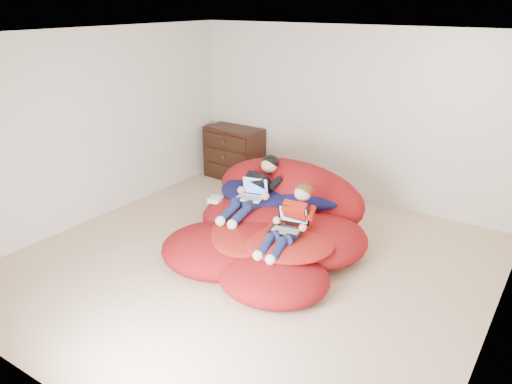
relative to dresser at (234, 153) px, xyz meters
name	(u,v)px	position (x,y,z in m)	size (l,w,h in m)	color
room_shell	(251,246)	(1.88, -2.24, -0.21)	(5.10, 5.10, 2.77)	#C7AC8E
dresser	(234,153)	(0.00, 0.00, 0.00)	(0.98, 0.57, 0.86)	black
beanbag_pile	(274,223)	(1.83, -1.68, -0.16)	(2.40, 2.51, 0.95)	maroon
cream_pillow	(268,172)	(1.29, -0.97, 0.19)	(0.48, 0.30, 0.30)	silver
older_boy	(257,188)	(1.54, -1.62, 0.22)	(0.34, 1.10, 0.63)	black
younger_boy	(292,218)	(2.30, -2.07, 0.17)	(0.31, 0.95, 0.62)	#AB1C0F
laptop_white	(252,193)	(1.54, -1.72, 0.19)	(0.35, 0.33, 0.23)	silver
laptop_black	(289,223)	(2.30, -2.12, 0.13)	(0.39, 0.39, 0.25)	black
power_adapter	(216,200)	(1.00, -1.76, -0.01)	(0.16, 0.16, 0.06)	silver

